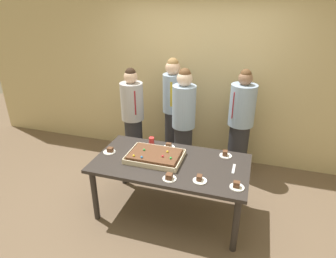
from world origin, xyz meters
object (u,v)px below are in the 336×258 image
object	(u,v)px
person_serving_front	(133,118)
plated_slice_center_back	(110,151)
plated_slice_near_left	(169,177)
person_striped_tie_right	(240,123)
plated_slice_center_front	(169,146)
drink_cup_nearest	(152,141)
party_table	(171,168)
plated_slice_far_left	(200,179)
plated_slice_near_right	(225,154)
sheet_cake	(155,156)
person_green_shirt_behind	(183,124)
plated_slice_far_right	(237,186)
person_far_right_suit	(173,109)
cake_server_utensil	(234,169)

from	to	relation	value
person_serving_front	plated_slice_center_back	bearing A→B (deg)	-31.67
plated_slice_near_left	person_striped_tie_right	bearing A→B (deg)	67.93
plated_slice_center_front	drink_cup_nearest	size ratio (longest dim) A/B	1.50
party_table	plated_slice_near_left	distance (m)	0.37
party_table	plated_slice_far_left	distance (m)	0.50
plated_slice_near_right	person_striped_tie_right	distance (m)	0.84
party_table	plated_slice_near_right	xyz separation A→B (m)	(0.59, 0.33, 0.10)
sheet_cake	person_green_shirt_behind	xyz separation A→B (m)	(0.14, 0.81, 0.10)
plated_slice_near_right	plated_slice_far_right	distance (m)	0.64
plated_slice_near_right	plated_slice_far_left	distance (m)	0.64
plated_slice_near_left	person_serving_front	bearing A→B (deg)	127.60
plated_slice_near_right	drink_cup_nearest	size ratio (longest dim) A/B	1.50
plated_slice_center_back	person_far_right_suit	distance (m)	1.31
plated_slice_near_left	drink_cup_nearest	size ratio (longest dim) A/B	1.50
plated_slice_near_right	cake_server_utensil	size ratio (longest dim) A/B	0.75
person_striped_tie_right	person_serving_front	bearing A→B (deg)	-43.01
party_table	plated_slice_center_front	bearing A→B (deg)	110.78
plated_slice_far_right	person_green_shirt_behind	xyz separation A→B (m)	(-0.85, 1.11, 0.12)
person_serving_front	sheet_cake	bearing A→B (deg)	-0.01
person_green_shirt_behind	plated_slice_center_front	bearing A→B (deg)	2.41
person_green_shirt_behind	plated_slice_near_right	bearing A→B (deg)	62.66
plated_slice_far_right	sheet_cake	bearing A→B (deg)	163.40
drink_cup_nearest	cake_server_utensil	distance (m)	1.13
party_table	sheet_cake	xyz separation A→B (m)	(-0.20, 0.02, 0.12)
person_green_shirt_behind	plated_slice_far_right	bearing A→B (deg)	47.10
person_far_right_suit	plated_slice_far_right	bearing A→B (deg)	30.39
drink_cup_nearest	person_green_shirt_behind	world-z (taller)	person_green_shirt_behind
party_table	person_striped_tie_right	distance (m)	1.37
party_table	person_striped_tie_right	xyz separation A→B (m)	(0.70, 1.16, 0.18)
person_striped_tie_right	plated_slice_far_left	bearing A→B (deg)	26.46
sheet_cake	cake_server_utensil	size ratio (longest dim) A/B	3.26
person_green_shirt_behind	plated_slice_far_left	bearing A→B (deg)	32.49
plated_slice_center_back	drink_cup_nearest	size ratio (longest dim) A/B	1.50
sheet_cake	plated_slice_center_back	bearing A→B (deg)	-178.08
plated_slice_center_front	drink_cup_nearest	bearing A→B (deg)	176.12
plated_slice_near_left	plated_slice_center_front	distance (m)	0.71
plated_slice_near_left	plated_slice_center_back	world-z (taller)	plated_slice_near_left
person_serving_front	plated_slice_center_front	bearing A→B (deg)	15.23
plated_slice_near_right	person_striped_tie_right	world-z (taller)	person_striped_tie_right
party_table	plated_slice_center_front	world-z (taller)	plated_slice_center_front
cake_server_utensil	person_green_shirt_behind	size ratio (longest dim) A/B	0.12
plated_slice_center_back	person_serving_front	size ratio (longest dim) A/B	0.09
plated_slice_far_left	plated_slice_center_back	xyz separation A→B (m)	(-1.20, 0.27, -0.00)
person_striped_tie_right	drink_cup_nearest	bearing A→B (deg)	-14.56
plated_slice_far_right	plated_slice_near_right	bearing A→B (deg)	107.39
plated_slice_near_left	person_far_right_suit	bearing A→B (deg)	105.39
person_striped_tie_right	person_far_right_suit	xyz separation A→B (m)	(-1.04, 0.05, 0.08)
plated_slice_far_left	drink_cup_nearest	size ratio (longest dim) A/B	1.50
party_table	person_serving_front	size ratio (longest dim) A/B	1.14
drink_cup_nearest	plated_slice_far_right	bearing A→B (deg)	-28.53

